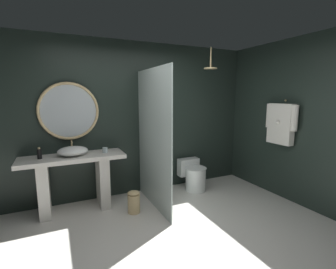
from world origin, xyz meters
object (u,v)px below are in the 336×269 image
Objects in this scene: soap_dispenser at (39,154)px; tumbler_cup at (105,150)px; round_wall_mirror at (69,111)px; rain_shower_head at (211,67)px; vessel_sink at (73,151)px; toilet at (194,175)px; waste_bin at (134,202)px; hanging_bathrobe at (281,123)px.

tumbler_cup is at bearing -0.96° from soap_dispenser.
rain_shower_head is at bearing -12.49° from round_wall_mirror.
vessel_sink is at bearing 178.66° from tumbler_cup.
toilet is (2.03, -0.06, -0.65)m from vessel_sink.
soap_dispenser is at bearing 158.45° from waste_bin.
rain_shower_head reaches higher than vessel_sink.
vessel_sink is 2.56m from rain_shower_head.
toilet is at bearing 17.87° from waste_bin.
round_wall_mirror is 1.56× the size of toilet.
soap_dispenser is at bearing 174.44° from rain_shower_head.
rain_shower_head is at bearing 8.53° from waste_bin.
hanging_bathrobe reaches higher than toilet.
hanging_bathrobe is at bearing -39.45° from toilet.
soap_dispenser is at bearing 179.44° from vessel_sink.
soap_dispenser is 1.49m from waste_bin.
soap_dispenser is 0.23× the size of hanging_bathrobe.
vessel_sink is 5.24× the size of tumbler_cup.
round_wall_mirror is at bearing 137.40° from waste_bin.
hanging_bathrobe reaches higher than soap_dispenser.
vessel_sink reaches higher than tumbler_cup.
soap_dispenser is at bearing 179.04° from tumbler_cup.
toilet is at bearing 140.55° from hanging_bathrobe.
tumbler_cup is 0.23× the size of rain_shower_head.
tumbler_cup is 0.90m from soap_dispenser.
waste_bin is (-1.27, -0.41, -0.09)m from toilet.
soap_dispenser is 0.46× the size of rain_shower_head.
round_wall_mirror is 2.66× the size of waste_bin.
vessel_sink is 1.16m from waste_bin.
rain_shower_head is 1.94m from toilet.
vessel_sink is 0.49× the size of round_wall_mirror.
vessel_sink is at bearing 148.51° from waste_bin.
tumbler_cup is 2.19m from rain_shower_head.
tumbler_cup is 0.80m from round_wall_mirror.
waste_bin is at bearing -42.60° from round_wall_mirror.
round_wall_mirror is at bearing 90.56° from vessel_sink.
hanging_bathrobe reaches higher than vessel_sink.
rain_shower_head is 1.07× the size of waste_bin.
tumbler_cup is at bearing 160.40° from hanging_bathrobe.
toilet is (2.46, -0.06, -0.65)m from soap_dispenser.
round_wall_mirror is at bearing 151.98° from tumbler_cup.
hanging_bathrobe is (3.12, -0.96, 0.37)m from vessel_sink.
round_wall_mirror reaches higher than tumbler_cup.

